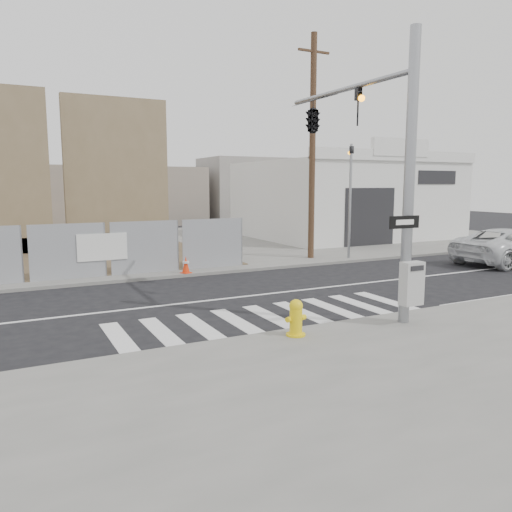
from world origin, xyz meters
name	(u,v)px	position (x,y,z in m)	size (l,w,h in m)	color
ground	(232,298)	(0.00, 0.00, 0.00)	(100.00, 100.00, 0.00)	black
sidewalk_far	(129,247)	(0.00, 14.00, 0.06)	(50.00, 20.00, 0.12)	slate
signal_pole	(341,139)	(2.49, -2.05, 4.78)	(0.96, 5.87, 7.00)	gray
far_signal_pole	(350,185)	(8.00, 4.60, 3.48)	(0.16, 0.20, 5.60)	gray
concrete_wall_right	(117,187)	(-0.50, 14.08, 3.38)	(5.50, 1.30, 8.00)	brown
auto_shop	(345,199)	(14.00, 12.97, 2.54)	(12.00, 10.20, 5.95)	silver
utility_pole_right	(312,147)	(6.50, 5.50, 5.20)	(1.60, 0.28, 10.00)	#503625
fire_hydrant	(296,318)	(-0.47, -4.55, 0.53)	(0.57, 0.57, 0.83)	yellow
suv	(511,246)	(13.89, 0.60, 0.79)	(2.61, 5.66, 1.57)	silver
traffic_cone_d	(186,265)	(-0.04, 4.22, 0.44)	(0.44, 0.44, 0.66)	red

